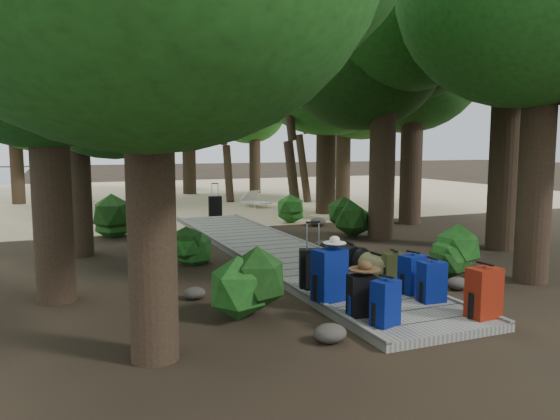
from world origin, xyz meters
name	(u,v)px	position (x,y,z in m)	size (l,w,h in m)	color
ground	(293,263)	(0.00, 0.00, 0.00)	(120.00, 120.00, 0.00)	#302318
sand_beach	(159,196)	(0.00, 16.00, 0.01)	(40.00, 22.00, 0.02)	#D1B78D
boardwalk	(276,251)	(0.00, 1.00, 0.06)	(2.00, 12.00, 0.12)	gray
backpack_left_a	(386,300)	(-0.63, -4.41, 0.45)	(0.35, 0.25, 0.66)	navy
backpack_left_b	(361,293)	(-0.73, -3.95, 0.44)	(0.35, 0.25, 0.64)	black
backpack_left_c	(329,272)	(-0.78, -3.12, 0.56)	(0.47, 0.33, 0.87)	navy
backpack_right_a	(484,290)	(0.78, -4.64, 0.50)	(0.43, 0.30, 0.76)	#951506
backpack_right_b	(432,280)	(0.60, -3.76, 0.46)	(0.38, 0.26, 0.68)	navy
backpack_right_c	(413,272)	(0.63, -3.25, 0.46)	(0.40, 0.28, 0.68)	navy
backpack_right_d	(394,266)	(0.79, -2.49, 0.39)	(0.35, 0.26, 0.54)	#343B15
duffel_right_khaki	(376,265)	(0.70, -2.06, 0.31)	(0.38, 0.58, 0.38)	olive
duffel_right_black	(349,256)	(0.60, -1.26, 0.35)	(0.46, 0.73, 0.46)	black
suitcase_on_boardwalk	(313,269)	(-0.73, -2.43, 0.45)	(0.43, 0.23, 0.66)	black
lone_suitcase_on_sand	(215,206)	(0.47, 7.71, 0.36)	(0.44, 0.25, 0.69)	black
hat_brown	(365,265)	(-0.66, -3.93, 0.82)	(0.44, 0.44, 0.13)	#51351E
hat_white	(335,239)	(-0.69, -3.10, 1.05)	(0.35, 0.35, 0.12)	silver
kayak	(105,208)	(-2.94, 10.33, 0.18)	(0.71, 3.25, 0.32)	red
sun_lounger	(256,199)	(2.71, 9.80, 0.32)	(0.60, 1.86, 0.60)	silver
tree_right_a	(543,41)	(3.31, -3.08, 4.23)	(5.08, 5.08, 8.47)	black
tree_right_b	(512,27)	(5.18, -0.47, 5.11)	(5.72, 5.72, 10.22)	black
tree_right_c	(385,53)	(3.31, 1.82, 4.77)	(5.51, 5.51, 9.54)	black
tree_right_d	(414,66)	(5.68, 3.85, 4.83)	(5.27, 5.27, 9.66)	black
tree_right_e	(327,72)	(4.34, 7.02, 4.97)	(5.52, 5.52, 9.94)	black
tree_right_f	(344,98)	(6.70, 10.04, 4.38)	(4.91, 4.91, 8.77)	black
tree_left_a	(145,6)	(-3.56, -4.11, 3.93)	(4.72, 4.72, 7.87)	black
tree_left_b	(43,24)	(-4.60, -1.15, 4.24)	(4.71, 4.71, 8.48)	black
tree_left_c	(74,81)	(-4.07, 2.54, 3.83)	(4.41, 4.41, 7.66)	black
tree_back_a	(134,101)	(-1.16, 14.89, 4.37)	(5.05, 5.05, 8.74)	black
tree_back_b	(188,98)	(1.63, 16.57, 4.71)	(5.27, 5.27, 9.42)	black
tree_back_c	(255,112)	(4.86, 15.91, 4.09)	(4.55, 4.55, 8.19)	black
tree_back_d	(14,111)	(-5.99, 14.65, 3.80)	(4.56, 4.56, 7.61)	black
palm_right_a	(298,102)	(3.02, 6.54, 3.87)	(4.55, 4.55, 7.75)	#174413
palm_right_b	(305,100)	(5.35, 10.97, 4.34)	(4.49, 4.49, 8.68)	#174413
palm_right_c	(233,116)	(2.59, 12.26, 3.66)	(4.60, 4.60, 7.32)	#174413
palm_left_a	(53,112)	(-4.52, 6.70, 3.39)	(4.26, 4.26, 6.78)	#174413
rock_left_a	(330,333)	(-1.44, -4.41, 0.12)	(0.42, 0.38, 0.23)	#4C473F
rock_left_b	(195,293)	(-2.56, -1.87, 0.10)	(0.35, 0.32, 0.19)	#4C473F
rock_left_c	(199,256)	(-1.82, 0.77, 0.14)	(0.49, 0.44, 0.27)	#4C473F
rock_left_d	(148,246)	(-2.58, 2.75, 0.07)	(0.26, 0.23, 0.14)	#4C473F
rock_right_a	(457,283)	(1.73, -3.01, 0.11)	(0.39, 0.35, 0.22)	#4C473F
rock_right_b	(412,259)	(2.17, -1.13, 0.13)	(0.46, 0.42, 0.26)	#4C473F
rock_right_c	(321,244)	(1.34, 1.39, 0.08)	(0.28, 0.26, 0.16)	#4C473F
rock_right_d	(318,222)	(2.77, 4.44, 0.13)	(0.49, 0.44, 0.27)	#4C473F
shrub_left_a	(243,288)	(-2.11, -3.01, 0.42)	(0.94, 0.94, 0.85)	#194414
shrub_left_b	(193,248)	(-2.01, 0.53, 0.38)	(0.84, 0.84, 0.75)	#194414
shrub_left_c	(116,218)	(-3.09, 4.72, 0.51)	(1.14, 1.14, 1.02)	#194414
shrub_right_a	(461,254)	(2.15, -2.60, 0.50)	(1.12, 1.12, 1.01)	#194414
shrub_right_b	(352,217)	(2.72, 2.32, 0.54)	(1.20, 1.20, 1.08)	#194414
shrub_right_c	(293,210)	(2.34, 5.32, 0.42)	(0.94, 0.94, 0.85)	#194414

